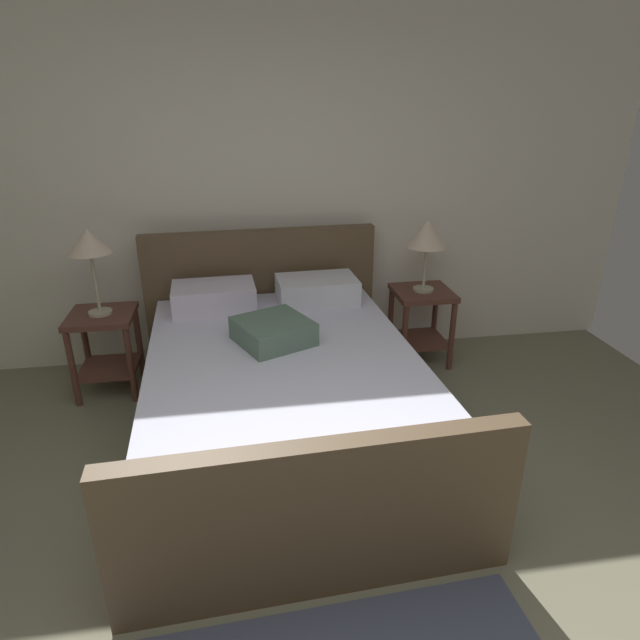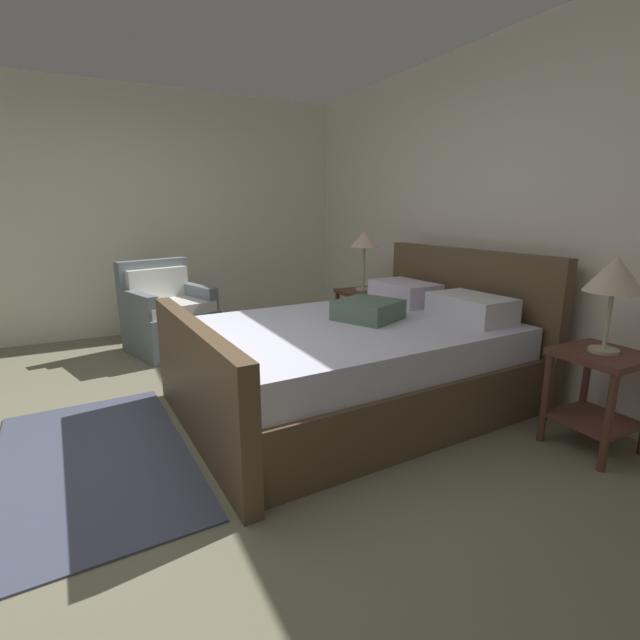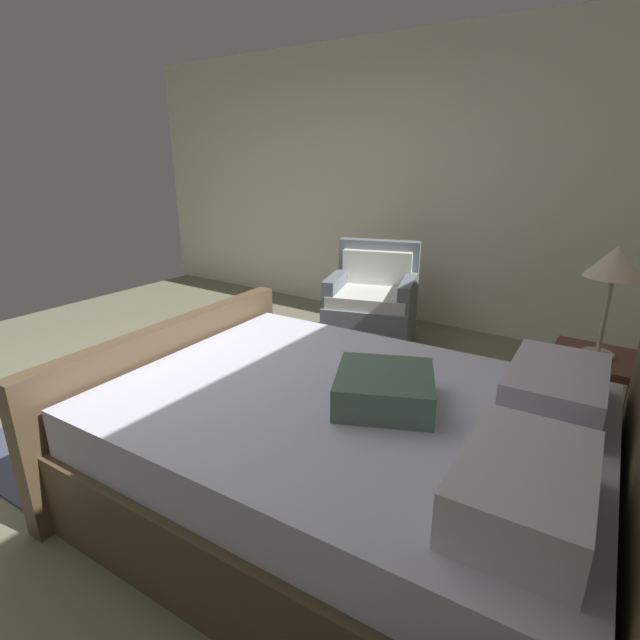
% 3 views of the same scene
% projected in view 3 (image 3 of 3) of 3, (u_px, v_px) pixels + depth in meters
% --- Properties ---
extents(ground_plane, '(5.77, 5.70, 0.02)m').
position_uv_depth(ground_plane, '(138.00, 422.00, 3.10)').
color(ground_plane, '#77745C').
extents(wall_side_left, '(0.12, 5.82, 2.68)m').
position_uv_depth(wall_side_left, '(367.00, 184.00, 4.97)').
color(wall_side_left, silver).
rests_on(wall_side_left, ground).
extents(bed, '(1.84, 2.39, 1.09)m').
position_uv_depth(bed, '(356.00, 455.00, 2.16)').
color(bed, brown).
rests_on(bed, ground).
extents(nightstand_left, '(0.44, 0.44, 0.60)m').
position_uv_depth(nightstand_left, '(590.00, 389.00, 2.64)').
color(nightstand_left, brown).
rests_on(nightstand_left, ground).
extents(table_lamp_left, '(0.28, 0.28, 0.59)m').
position_uv_depth(table_lamp_left, '(615.00, 266.00, 2.42)').
color(table_lamp_left, '#B7B293').
rests_on(table_lamp_left, nightstand_left).
extents(armchair, '(0.91, 0.91, 0.90)m').
position_uv_depth(armchair, '(372.00, 307.00, 4.24)').
color(armchair, slate).
rests_on(armchair, ground).
extents(area_rug, '(1.81, 1.07, 0.01)m').
position_uv_depth(area_rug, '(128.00, 411.00, 3.20)').
color(area_rug, '#474D62').
rests_on(area_rug, ground).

